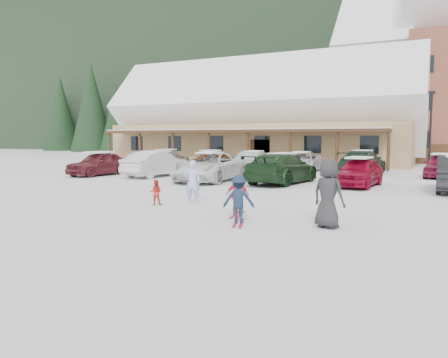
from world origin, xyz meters
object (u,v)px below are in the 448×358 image
at_px(parked_car_0, 99,164).
at_px(parked_car_10, 302,162).
at_px(parked_car_1, 156,164).
at_px(parked_car_12, 441,166).
at_px(child_navy, 239,199).
at_px(parked_car_8, 210,160).
at_px(toddler_red, 156,192).
at_px(parked_car_9, 254,161).
at_px(day_lodge, 259,121).
at_px(parked_car_7, 166,158).
at_px(lamp_post, 431,125).
at_px(parked_car_11, 362,162).
at_px(adult_skier, 192,182).
at_px(parked_car_3, 282,168).
at_px(parked_car_2, 210,167).
at_px(parked_car_4, 359,172).
at_px(child_magenta, 238,195).
at_px(bystander_dark, 328,194).

relative_size(parked_car_0, parked_car_10, 0.87).
relative_size(parked_car_1, parked_car_12, 1.13).
bearing_deg(parked_car_1, child_navy, 138.80).
xyz_separation_m(parked_car_0, parked_car_8, (3.92, 7.60, -0.03)).
height_order(toddler_red, parked_car_10, parked_car_10).
xyz_separation_m(parked_car_0, parked_car_9, (7.21, 8.18, -0.04)).
height_order(child_navy, parked_car_12, parked_car_12).
xyz_separation_m(day_lodge, parked_car_10, (7.27, -10.52, -3.25)).
xyz_separation_m(parked_car_7, parked_car_10, (11.29, -0.18, -0.01)).
height_order(lamp_post, parked_car_11, lamp_post).
height_order(parked_car_1, parked_car_10, parked_car_1).
relative_size(child_navy, parked_car_9, 0.32).
height_order(lamp_post, toddler_red, lamp_post).
distance_m(day_lodge, parked_car_8, 11.68).
distance_m(parked_car_1, parked_car_12, 17.07).
bearing_deg(toddler_red, parked_car_8, -96.42).
distance_m(adult_skier, parked_car_0, 13.50).
xyz_separation_m(parked_car_7, parked_car_9, (7.80, -0.30, -0.01)).
bearing_deg(toddler_red, parked_car_10, -119.38).
bearing_deg(parked_car_0, parked_car_12, 26.23).
bearing_deg(parked_car_11, parked_car_12, -177.95).
xyz_separation_m(parked_car_3, parked_car_8, (-7.99, 7.18, -0.07)).
relative_size(parked_car_2, parked_car_7, 1.16).
relative_size(parked_car_3, parked_car_11, 1.01).
distance_m(parked_car_3, parked_car_12, 10.43).
relative_size(adult_skier, parked_car_8, 0.38).
relative_size(parked_car_2, parked_car_8, 1.35).
xyz_separation_m(day_lodge, parked_car_7, (-4.02, -10.34, -3.24)).
relative_size(parked_car_3, parked_car_4, 1.30).
xyz_separation_m(child_navy, parked_car_9, (-7.00, 18.44, 0.03)).
xyz_separation_m(parked_car_3, parked_car_12, (7.45, 7.30, -0.07)).
bearing_deg(parked_car_11, lamp_post, -111.65).
xyz_separation_m(parked_car_0, parked_car_3, (11.90, 0.42, 0.04)).
bearing_deg(parked_car_8, parked_car_0, -113.00).
distance_m(child_magenta, parked_car_3, 9.66).
distance_m(adult_skier, bystander_dark, 5.82).
bearing_deg(parked_car_8, parked_car_12, 4.72).
relative_size(lamp_post, parked_car_1, 1.25).
bearing_deg(lamp_post, parked_car_12, -84.52).
bearing_deg(parked_car_1, adult_skier, 136.95).
relative_size(adult_skier, parked_car_1, 0.34).
xyz_separation_m(parked_car_0, parked_car_11, (14.82, 7.91, 0.03)).
bearing_deg(parked_car_9, parked_car_7, -6.03).
relative_size(toddler_red, child_magenta, 0.73).
distance_m(bystander_dark, parked_car_2, 12.95).
xyz_separation_m(lamp_post, bystander_dark, (-2.02, -25.40, -2.42)).
relative_size(bystander_dark, parked_car_2, 0.32).
relative_size(lamp_post, child_magenta, 4.76).
bearing_deg(parked_car_1, lamp_post, -129.69).
bearing_deg(parked_car_11, child_magenta, 90.47).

